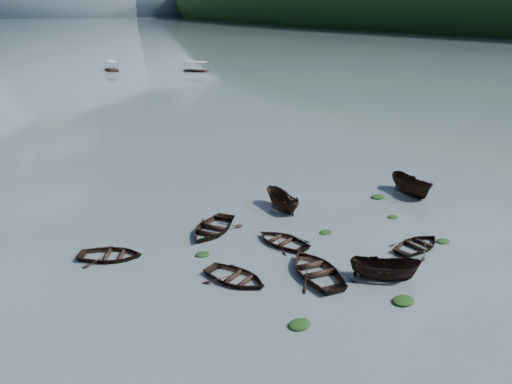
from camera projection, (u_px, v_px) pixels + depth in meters
ground_plane at (373, 290)px, 27.68m from camera, size 2400.00×2400.00×0.00m
haze_mtn_c at (32, 15)px, 806.99m from camera, size 520.00×520.00×260.00m
haze_mtn_d at (139, 14)px, 898.20m from camera, size 520.00×520.00×220.00m
rowboat_0 at (236, 281)px, 28.57m from camera, size 4.16×4.78×0.83m
rowboat_1 at (316, 275)px, 29.20m from camera, size 4.31×5.41×1.00m
rowboat_2 at (384, 278)px, 28.80m from camera, size 3.97×3.76×1.54m
rowboat_3 at (282, 243)px, 33.04m from camera, size 3.73×4.49×0.80m
rowboat_4 at (418, 248)px, 32.43m from camera, size 4.11×3.11×0.80m
rowboat_5 at (411, 194)px, 41.71m from camera, size 2.46×4.79×1.76m
rowboat_6 at (111, 258)px, 31.10m from camera, size 4.92×4.59×0.83m
rowboat_7 at (212, 232)px, 34.75m from camera, size 5.81×5.49×0.98m
rowboat_8 at (282, 209)px, 38.67m from camera, size 1.89×4.14×1.55m
weed_clump_0 at (299, 326)px, 24.56m from camera, size 1.18×0.97×0.26m
weed_clump_1 at (336, 290)px, 27.66m from camera, size 1.09×0.87×0.24m
weed_clump_2 at (403, 302)px, 26.52m from camera, size 1.28×1.02×0.28m
weed_clump_3 at (393, 217)px, 37.08m from camera, size 0.84×0.71×0.19m
weed_clump_4 at (443, 242)px, 33.25m from camera, size 0.99×0.79×0.21m
weed_clump_5 at (203, 255)px, 31.50m from camera, size 0.95×0.77×0.20m
weed_clump_6 at (326, 233)px, 34.57m from camera, size 0.92×0.77×0.19m
weed_clump_7 at (378, 198)px, 40.88m from camera, size 1.21×0.97×0.26m
pontoon_centre at (112, 71)px, 120.02m from camera, size 2.88×5.75×2.12m
pontoon_right at (196, 71)px, 118.65m from camera, size 5.26×5.83×2.14m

